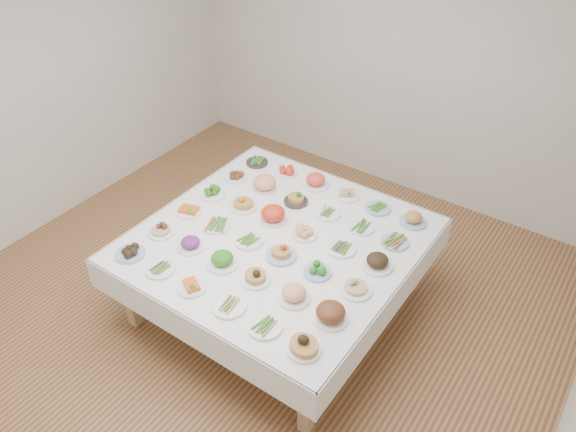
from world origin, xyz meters
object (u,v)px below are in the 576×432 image
Objects in this scene: dish_18 at (212,192)px; dish_35 at (413,218)px; dish_0 at (130,251)px; display_table at (277,245)px.

dish_18 is 1.75m from dish_35.
display_table is at bearing 45.19° from dish_0.
dish_18 is (-0.82, 0.15, 0.11)m from display_table.
display_table is 9.31× the size of dish_0.
dish_0 reaches higher than dish_18.
dish_18 is at bearing 169.45° from display_table.
dish_35 reaches higher than dish_18.
dish_0 is at bearing -134.81° from display_table.
dish_0 reaches higher than display_table.
display_table is at bearing -135.06° from dish_35.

